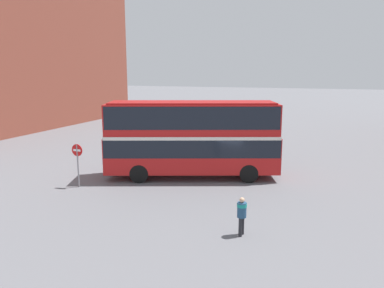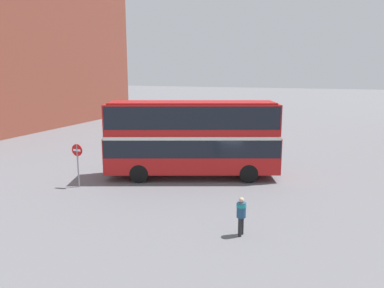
{
  "view_description": "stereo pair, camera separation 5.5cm",
  "coord_description": "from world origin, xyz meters",
  "px_view_note": "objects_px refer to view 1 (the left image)",
  "views": [
    {
      "loc": [
        5.64,
        -21.29,
        6.45
      ],
      "look_at": [
        -1.93,
        -0.52,
        2.08
      ],
      "focal_mm": 35.0,
      "sensor_mm": 36.0,
      "label": 1
    },
    {
      "loc": [
        5.69,
        -21.27,
        6.45
      ],
      "look_at": [
        -1.93,
        -0.52,
        2.08
      ],
      "focal_mm": 35.0,
      "sensor_mm": 36.0,
      "label": 2
    }
  ],
  "objects_px": {
    "double_decker_bus": "(192,135)",
    "parked_car_kerb_near": "(165,127)",
    "pedestrian_foreground": "(242,212)",
    "no_entry_sign": "(78,158)"
  },
  "relations": [
    {
      "from": "double_decker_bus",
      "to": "parked_car_kerb_near",
      "type": "bearing_deg",
      "value": 99.48
    },
    {
      "from": "pedestrian_foreground",
      "to": "parked_car_kerb_near",
      "type": "height_order",
      "value": "pedestrian_foreground"
    },
    {
      "from": "parked_car_kerb_near",
      "to": "pedestrian_foreground",
      "type": "bearing_deg",
      "value": -73.28
    },
    {
      "from": "double_decker_bus",
      "to": "pedestrian_foreground",
      "type": "xyz_separation_m",
      "value": [
        4.65,
        -7.04,
        -1.7
      ]
    },
    {
      "from": "pedestrian_foreground",
      "to": "double_decker_bus",
      "type": "bearing_deg",
      "value": -49.04
    },
    {
      "from": "double_decker_bus",
      "to": "no_entry_sign",
      "type": "height_order",
      "value": "double_decker_bus"
    },
    {
      "from": "double_decker_bus",
      "to": "pedestrian_foreground",
      "type": "bearing_deg",
      "value": -76.86
    },
    {
      "from": "double_decker_bus",
      "to": "parked_car_kerb_near",
      "type": "height_order",
      "value": "double_decker_bus"
    },
    {
      "from": "parked_car_kerb_near",
      "to": "no_entry_sign",
      "type": "bearing_deg",
      "value": -95.72
    },
    {
      "from": "pedestrian_foreground",
      "to": "parked_car_kerb_near",
      "type": "relative_size",
      "value": 0.35
    }
  ]
}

